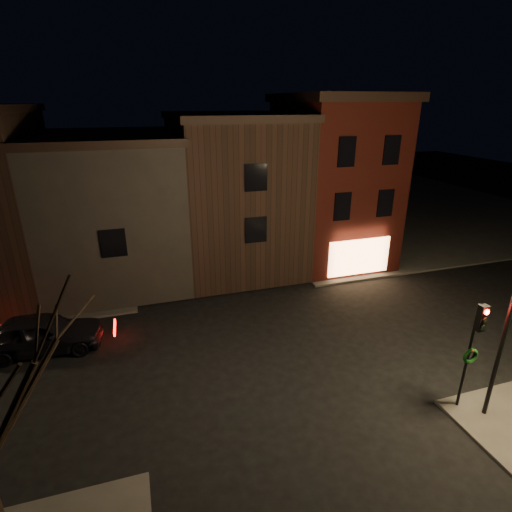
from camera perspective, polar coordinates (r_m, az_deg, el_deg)
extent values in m
plane|color=black|center=(17.91, 0.58, -13.27)|extent=(120.00, 120.00, 0.00)
cube|color=#2D2B28|center=(43.17, 18.14, 6.65)|extent=(30.00, 30.00, 0.12)
cube|color=#3D0F0A|center=(27.15, 10.78, 10.19)|extent=(6.00, 8.00, 10.00)
cube|color=black|center=(26.68, 11.60, 21.31)|extent=(6.50, 8.50, 0.50)
cube|color=#FFB672|center=(24.77, 14.50, -0.11)|extent=(4.00, 0.12, 2.20)
cube|color=black|center=(25.88, -3.37, 8.86)|extent=(7.00, 10.00, 9.00)
cube|color=black|center=(25.30, -3.61, 19.31)|extent=(7.30, 10.30, 0.40)
cube|color=black|center=(25.31, -19.57, 6.22)|extent=(7.50, 10.00, 8.00)
cube|color=black|center=(24.65, -20.80, 15.67)|extent=(7.80, 10.30, 0.40)
cylinder|color=black|center=(15.15, 31.85, -9.92)|extent=(0.14, 0.14, 6.00)
cylinder|color=black|center=(15.56, 27.99, -12.62)|extent=(0.10, 0.10, 4.00)
cube|color=black|center=(14.69, 29.54, -7.71)|extent=(0.28, 0.22, 0.90)
cylinder|color=#FF0C07|center=(14.50, 30.07, -6.94)|extent=(0.18, 0.06, 0.18)
cylinder|color=black|center=(14.62, 29.87, -7.91)|extent=(0.18, 0.06, 0.18)
cylinder|color=black|center=(14.75, 29.67, -8.87)|extent=(0.18, 0.06, 0.18)
torus|color=#0C380F|center=(15.46, 28.29, -12.47)|extent=(0.58, 0.14, 0.58)
sphere|color=#990C0C|center=(15.34, 28.48, -11.82)|extent=(0.12, 0.12, 0.12)
imported|color=black|center=(19.74, -28.32, -9.70)|extent=(5.07, 2.27, 1.69)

